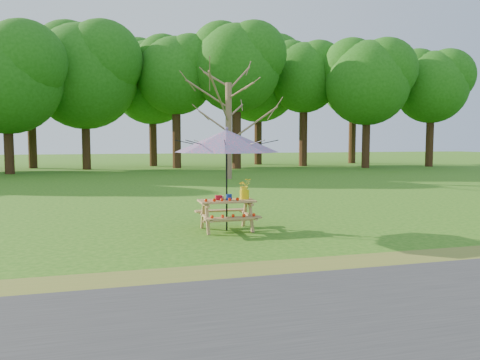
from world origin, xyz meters
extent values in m
plane|color=#296713|center=(0.00, 0.00, 0.00)|extent=(120.00, 120.00, 0.00)
cube|color=olive|center=(0.00, -2.80, 0.00)|extent=(120.00, 1.20, 0.01)
cylinder|color=brown|center=(6.91, 13.76, 2.42)|extent=(0.41, 0.41, 4.84)
cube|color=tan|center=(3.59, 0.51, 0.65)|extent=(1.20, 0.62, 0.04)
cube|color=tan|center=(3.59, -0.04, 0.36)|extent=(1.20, 0.22, 0.04)
cube|color=tan|center=(3.59, 1.06, 0.36)|extent=(1.20, 0.22, 0.04)
cylinder|color=black|center=(3.59, 0.51, 1.12)|extent=(0.04, 0.04, 2.25)
cone|color=teal|center=(3.59, 0.51, 1.95)|extent=(2.78, 2.78, 0.48)
sphere|color=teal|center=(3.59, 0.51, 2.22)|extent=(0.08, 0.08, 0.08)
cube|color=#AC0D20|center=(3.42, 0.57, 0.72)|extent=(0.14, 0.12, 0.10)
cylinder|color=navy|center=(3.63, 0.47, 0.74)|extent=(0.13, 0.13, 0.13)
cube|color=beige|center=(3.50, 0.72, 0.71)|extent=(0.13, 0.13, 0.07)
cylinder|color=yellow|center=(4.01, 0.57, 0.77)|extent=(0.21, 0.21, 0.21)
imported|color=yellow|center=(4.01, 0.57, 0.97)|extent=(0.31, 0.28, 0.31)
camera|label=1|loc=(1.22, -9.31, 1.97)|focal=35.00mm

